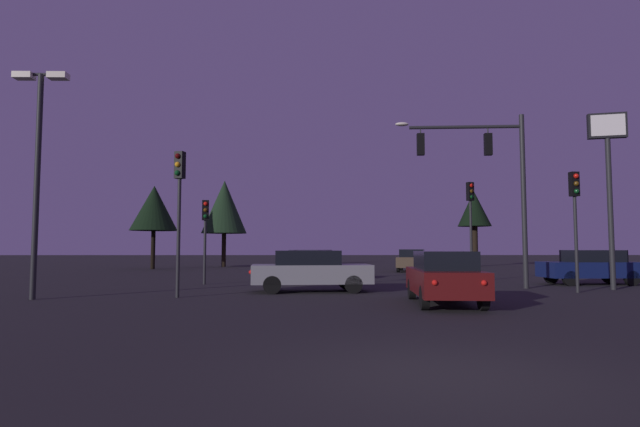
% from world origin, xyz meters
% --- Properties ---
extents(ground_plane, '(168.00, 168.00, 0.00)m').
position_xyz_m(ground_plane, '(0.00, 24.50, 0.00)').
color(ground_plane, black).
rests_on(ground_plane, ground).
extents(traffic_signal_mast_arm, '(5.24, 0.60, 7.07)m').
position_xyz_m(traffic_signal_mast_arm, '(5.52, 13.71, 4.85)').
color(traffic_signal_mast_arm, '#232326').
rests_on(traffic_signal_mast_arm, ground).
extents(traffic_light_corner_left, '(0.36, 0.38, 4.81)m').
position_xyz_m(traffic_light_corner_left, '(-6.06, 10.05, 3.38)').
color(traffic_light_corner_left, '#232326').
rests_on(traffic_light_corner_left, ground).
extents(traffic_light_corner_right, '(0.32, 0.36, 4.41)m').
position_xyz_m(traffic_light_corner_right, '(7.97, 11.69, 3.12)').
color(traffic_light_corner_right, '#232326').
rests_on(traffic_light_corner_right, ground).
extents(traffic_light_median, '(0.34, 0.38, 3.76)m').
position_xyz_m(traffic_light_median, '(-6.46, 16.04, 2.68)').
color(traffic_light_median, '#232326').
rests_on(traffic_light_median, ground).
extents(traffic_light_far_side, '(0.36, 0.38, 4.80)m').
position_xyz_m(traffic_light_far_side, '(6.00, 17.57, 3.38)').
color(traffic_light_far_side, '#232326').
rests_on(traffic_light_far_side, ground).
extents(car_nearside_lane, '(2.04, 4.42, 1.52)m').
position_xyz_m(car_nearside_lane, '(2.13, 7.99, 0.79)').
color(car_nearside_lane, '#4C0F0F').
rests_on(car_nearside_lane, ground).
extents(car_crossing_left, '(4.25, 1.92, 1.52)m').
position_xyz_m(car_crossing_left, '(10.68, 15.65, 0.79)').
color(car_crossing_left, '#0F1947').
rests_on(car_crossing_left, ground).
extents(car_crossing_right, '(4.57, 2.21, 1.52)m').
position_xyz_m(car_crossing_right, '(-1.74, 12.21, 0.80)').
color(car_crossing_right, gray).
rests_on(car_crossing_right, ground).
extents(car_far_lane, '(2.89, 4.61, 1.52)m').
position_xyz_m(car_far_lane, '(5.24, 28.14, 0.80)').
color(car_far_lane, '#473828').
rests_on(car_far_lane, ground).
extents(car_parked_lot, '(3.00, 4.32, 1.52)m').
position_xyz_m(car_parked_lot, '(-1.70, 18.50, 0.79)').
color(car_parked_lot, gray).
rests_on(car_parked_lot, ground).
extents(parking_lot_lamp_post, '(1.70, 0.36, 7.26)m').
position_xyz_m(parking_lot_lamp_post, '(-10.42, 9.50, 4.67)').
color(parking_lot_lamp_post, '#232326').
rests_on(parking_lot_lamp_post, ground).
extents(store_sign_illuminated, '(1.42, 0.59, 6.94)m').
position_xyz_m(store_sign_illuminated, '(10.00, 12.90, 5.08)').
color(store_sign_illuminated, '#232326').
rests_on(store_sign_illuminated, ground).
extents(tree_behind_sign, '(3.58, 3.58, 6.44)m').
position_xyz_m(tree_behind_sign, '(-13.91, 32.26, 4.67)').
color(tree_behind_sign, black).
rests_on(tree_behind_sign, ground).
extents(tree_left_far, '(3.88, 3.88, 7.46)m').
position_xyz_m(tree_left_far, '(-9.28, 36.76, 5.15)').
color(tree_left_far, black).
rests_on(tree_left_far, ground).
extents(tree_center_horizon, '(2.94, 2.94, 6.72)m').
position_xyz_m(tree_center_horizon, '(12.82, 37.98, 5.02)').
color(tree_center_horizon, black).
rests_on(tree_center_horizon, ground).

